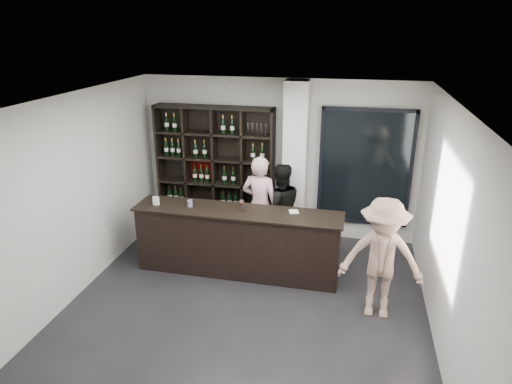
% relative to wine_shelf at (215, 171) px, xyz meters
% --- Properties ---
extents(floor, '(5.00, 5.50, 0.01)m').
position_rel_wine_shelf_xyz_m(floor, '(1.15, -2.57, -1.20)').
color(floor, black).
rests_on(floor, ground).
extents(wine_shelf, '(2.20, 0.35, 2.40)m').
position_rel_wine_shelf_xyz_m(wine_shelf, '(0.00, 0.00, 0.00)').
color(wine_shelf, black).
rests_on(wine_shelf, floor).
extents(structural_column, '(0.40, 0.40, 2.90)m').
position_rel_wine_shelf_xyz_m(structural_column, '(1.50, -0.10, 0.25)').
color(structural_column, silver).
rests_on(structural_column, floor).
extents(glass_panel, '(1.60, 0.08, 2.10)m').
position_rel_wine_shelf_xyz_m(glass_panel, '(2.70, 0.12, 0.20)').
color(glass_panel, black).
rests_on(glass_panel, floor).
extents(tasting_counter, '(3.26, 0.68, 1.07)m').
position_rel_wine_shelf_xyz_m(tasting_counter, '(0.80, -1.47, -0.66)').
color(tasting_counter, black).
rests_on(tasting_counter, floor).
extents(taster_pink, '(0.70, 0.52, 1.74)m').
position_rel_wine_shelf_xyz_m(taster_pink, '(1.00, -0.72, -0.33)').
color(taster_pink, '#CEA0A3').
rests_on(taster_pink, floor).
extents(taster_black, '(0.95, 0.86, 1.60)m').
position_rel_wine_shelf_xyz_m(taster_black, '(1.33, -0.60, -0.40)').
color(taster_black, black).
rests_on(taster_black, floor).
extents(customer, '(1.13, 0.68, 1.71)m').
position_rel_wine_shelf_xyz_m(customer, '(2.95, -2.17, -0.34)').
color(customer, gray).
rests_on(customer, floor).
extents(wine_glass, '(0.11, 0.11, 0.21)m').
position_rel_wine_shelf_xyz_m(wine_glass, '(0.87, -1.47, -0.02)').
color(wine_glass, white).
rests_on(wine_glass, tasting_counter).
extents(spit_cup, '(0.09, 0.09, 0.11)m').
position_rel_wine_shelf_xyz_m(spit_cup, '(0.04, -1.47, -0.07)').
color(spit_cup, silver).
rests_on(spit_cup, tasting_counter).
extents(napkin_stack, '(0.16, 0.16, 0.02)m').
position_rel_wine_shelf_xyz_m(napkin_stack, '(1.66, -1.36, -0.12)').
color(napkin_stack, white).
rests_on(napkin_stack, tasting_counter).
extents(card_stand, '(0.09, 0.05, 0.14)m').
position_rel_wine_shelf_xyz_m(card_stand, '(-0.51, -1.52, -0.06)').
color(card_stand, white).
rests_on(card_stand, tasting_counter).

